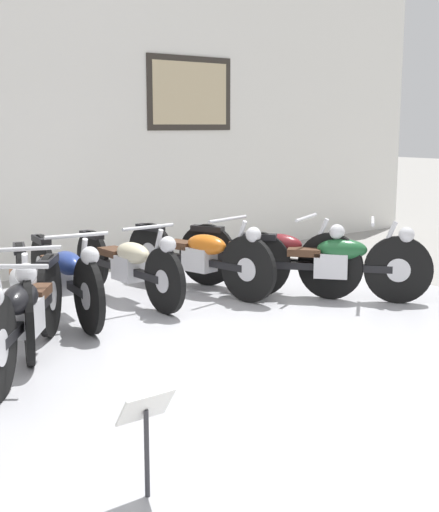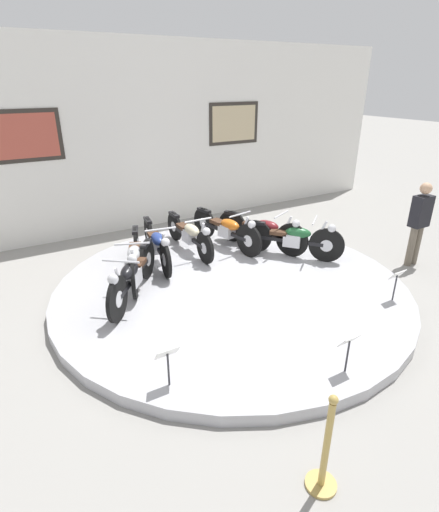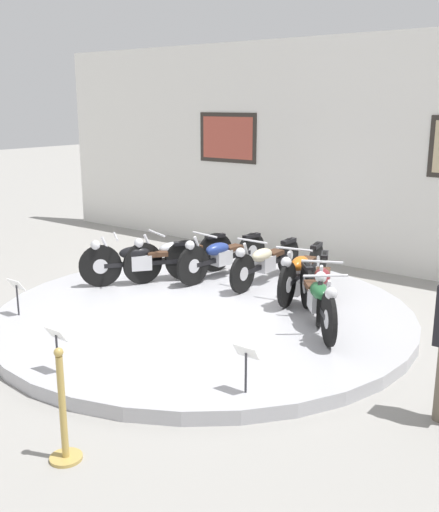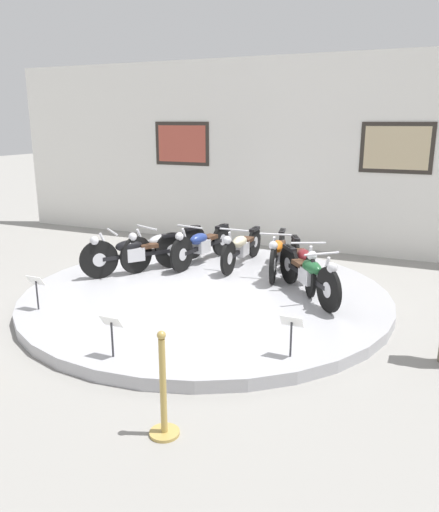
% 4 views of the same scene
% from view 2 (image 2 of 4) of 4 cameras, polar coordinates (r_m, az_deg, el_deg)
% --- Properties ---
extents(ground_plane, '(60.00, 60.00, 0.00)m').
position_cam_2_polar(ground_plane, '(6.76, 1.67, -5.08)').
color(ground_plane, gray).
extents(display_platform, '(5.77, 5.77, 0.16)m').
position_cam_2_polar(display_platform, '(6.72, 1.68, -4.48)').
color(display_platform, '#ADADB2').
rests_on(display_platform, ground_plane).
extents(back_wall, '(14.00, 0.22, 4.11)m').
position_cam_2_polar(back_wall, '(9.55, -11.14, 16.22)').
color(back_wall, white).
rests_on(back_wall, ground_plane).
extents(motorcycle_black, '(1.29, 1.62, 0.81)m').
position_cam_2_polar(motorcycle_black, '(6.21, -12.34, -2.62)').
color(motorcycle_black, black).
rests_on(motorcycle_black, display_platform).
extents(motorcycle_silver, '(0.79, 1.90, 0.81)m').
position_cam_2_polar(motorcycle_silver, '(6.81, -11.98, -0.17)').
color(motorcycle_silver, black).
rests_on(motorcycle_silver, display_platform).
extents(motorcycle_blue, '(0.54, 1.97, 0.79)m').
position_cam_2_polar(motorcycle_blue, '(7.36, -8.95, 1.86)').
color(motorcycle_blue, black).
rests_on(motorcycle_blue, display_platform).
extents(motorcycle_cream, '(0.54, 1.95, 0.78)m').
position_cam_2_polar(motorcycle_cream, '(7.77, -4.29, 3.18)').
color(motorcycle_cream, black).
rests_on(motorcycle_cream, display_platform).
extents(motorcycle_orange, '(0.56, 1.97, 0.80)m').
position_cam_2_polar(motorcycle_orange, '(7.97, 1.03, 3.92)').
color(motorcycle_orange, black).
rests_on(motorcycle_orange, display_platform).
extents(motorcycle_maroon, '(0.90, 1.84, 0.80)m').
position_cam_2_polar(motorcycle_maroon, '(7.92, 6.18, 3.69)').
color(motorcycle_maroon, black).
rests_on(motorcycle_maroon, display_platform).
extents(motorcycle_green, '(1.33, 1.57, 0.80)m').
position_cam_2_polar(motorcycle_green, '(7.62, 10.37, 2.58)').
color(motorcycle_green, black).
rests_on(motorcycle_green, display_platform).
extents(info_placard_front_left, '(0.26, 0.11, 0.51)m').
position_cam_2_polar(info_placard_front_left, '(4.47, -7.41, -14.24)').
color(info_placard_front_left, '#333338').
rests_on(info_placard_front_left, display_platform).
extents(info_placard_front_centre, '(0.26, 0.11, 0.51)m').
position_cam_2_polar(info_placard_front_centre, '(4.85, 18.02, -12.02)').
color(info_placard_front_centre, '#333338').
rests_on(info_placard_front_centre, display_platform).
extents(info_placard_front_right, '(0.26, 0.11, 0.51)m').
position_cam_2_polar(info_placard_front_right, '(6.58, 23.97, -2.97)').
color(info_placard_front_right, '#333338').
rests_on(info_placard_front_right, display_platform).
extents(visitor_standing, '(0.36, 0.22, 1.60)m').
position_cam_2_polar(visitor_standing, '(8.26, 26.65, 4.62)').
color(visitor_standing, '#6B6051').
rests_on(visitor_standing, ground_plane).
extents(stanchion_post_left_of_entry, '(0.28, 0.28, 1.02)m').
position_cam_2_polar(stanchion_post_left_of_entry, '(3.89, 14.80, -26.08)').
color(stanchion_post_left_of_entry, tan).
rests_on(stanchion_post_left_of_entry, ground_plane).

